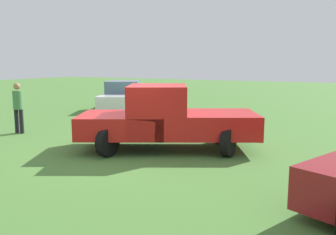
# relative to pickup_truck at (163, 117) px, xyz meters

# --- Properties ---
(ground_plane) EXTENTS (80.00, 80.00, 0.00)m
(ground_plane) POSITION_rel_pickup_truck_xyz_m (0.65, -0.59, -0.93)
(ground_plane) COLOR #477533
(pickup_truck) EXTENTS (3.93, 5.18, 1.80)m
(pickup_truck) POSITION_rel_pickup_truck_xyz_m (0.00, 0.00, 0.00)
(pickup_truck) COLOR black
(pickup_truck) RESTS_ON ground_plane
(sedan_far) EXTENTS (5.06, 3.79, 1.50)m
(sedan_far) POSITION_rel_pickup_truck_xyz_m (-6.34, -5.83, -0.22)
(sedan_far) COLOR black
(sedan_far) RESTS_ON ground_plane
(person_visitor) EXTENTS (0.37, 0.37, 1.73)m
(person_visitor) POSITION_rel_pickup_truck_xyz_m (0.35, -5.48, 0.05)
(person_visitor) COLOR black
(person_visitor) RESTS_ON ground_plane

